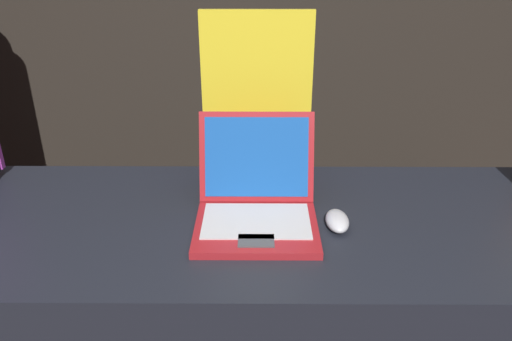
# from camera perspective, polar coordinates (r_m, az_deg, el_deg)

# --- Properties ---
(laptop_middle) EXTENTS (0.32, 0.34, 0.26)m
(laptop_middle) POSITION_cam_1_polar(r_m,az_deg,el_deg) (1.35, -0.09, -3.28)
(laptop_middle) COLOR maroon
(laptop_middle) RESTS_ON display_counter
(mouse_middle) EXTENTS (0.06, 0.11, 0.04)m
(mouse_middle) POSITION_cam_1_polar(r_m,az_deg,el_deg) (1.35, 9.26, -5.70)
(mouse_middle) COLOR #B2B2B7
(mouse_middle) RESTS_ON display_counter
(promo_stand_middle) EXTENTS (0.32, 0.07, 0.52)m
(promo_stand_middle) POSITION_cam_1_polar(r_m,az_deg,el_deg) (1.49, -0.03, 7.58)
(promo_stand_middle) COLOR black
(promo_stand_middle) RESTS_ON display_counter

